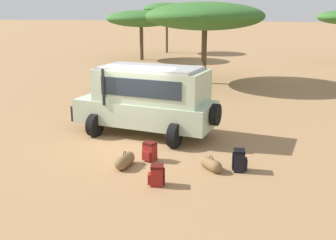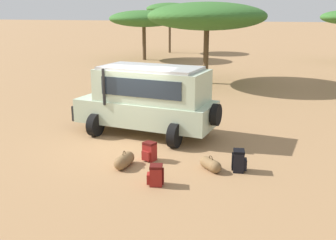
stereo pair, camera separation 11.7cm
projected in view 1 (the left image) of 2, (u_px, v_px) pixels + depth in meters
ground_plane at (130, 143)px, 13.19m from camera, size 320.00×320.00×0.00m
safari_vehicle at (148, 99)px, 13.85m from camera, size 5.44×3.04×2.44m
backpack_beside_front_wheel at (157, 175)px, 9.96m from camera, size 0.47×0.40×0.54m
backpack_cluster_center at (150, 152)px, 11.60m from camera, size 0.43×0.44×0.56m
backpack_near_rear_wheel at (239, 161)px, 10.84m from camera, size 0.45×0.44×0.61m
duffel_bag_low_black_case at (211, 164)px, 10.93m from camera, size 0.68×0.64×0.43m
duffel_bag_soft_canvas at (125, 161)px, 11.14m from camera, size 0.38×0.88×0.47m
acacia_tree_far_left at (141, 19)px, 34.75m from camera, size 6.24×5.67×4.36m
acacia_tree_left_mid at (167, 9)px, 40.63m from camera, size 4.81×5.12×5.11m
acacia_tree_centre_back at (205, 16)px, 23.07m from camera, size 6.97×7.30×4.81m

